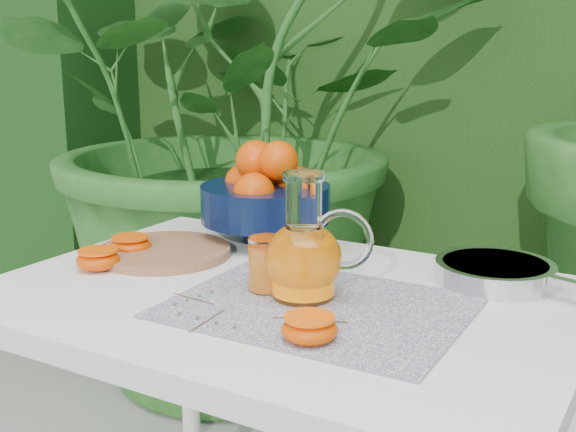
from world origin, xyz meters
The scene contains 11 objects.
hedge_backdrop centered at (0.06, 2.06, 1.19)m, with size 8.00×1.65×2.50m.
potted_plant_left centered at (-0.72, 1.14, 0.95)m, with size 1.91×1.91×1.91m, color #1F5B1F.
white_table centered at (0.07, 0.08, 0.67)m, with size 1.00×0.70×0.75m.
placemat centered at (0.16, 0.04, 0.75)m, with size 0.47×0.36×0.00m, color #0C1143.
cutting_board centered at (-0.25, 0.14, 0.76)m, with size 0.27×0.27×0.02m, color #8C603F.
fruit_bowl centered at (-0.14, 0.35, 0.85)m, with size 0.33×0.33×0.22m.
juice_pitcher centered at (0.12, 0.07, 0.83)m, with size 0.19×0.15×0.21m.
juice_tumbler centered at (0.05, 0.06, 0.80)m, with size 0.07×0.07×0.09m.
saute_pan centered at (0.37, 0.31, 0.77)m, with size 0.39×0.26×0.04m.
orange_halves centered at (-0.13, 0.01, 0.77)m, with size 0.61×0.29×0.04m.
thyme_sprigs centered at (0.07, -0.05, 0.76)m, with size 0.31×0.20×0.01m.
Camera 1 is at (0.67, -0.93, 1.17)m, focal length 45.00 mm.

